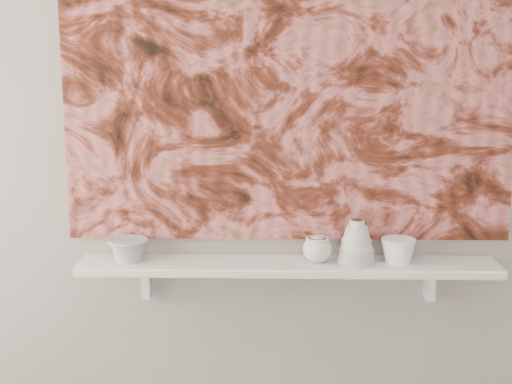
{
  "coord_description": "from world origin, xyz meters",
  "views": [
    {
      "loc": [
        -0.06,
        -0.79,
        1.63
      ],
      "look_at": [
        -0.11,
        1.49,
        1.17
      ],
      "focal_mm": 50.0,
      "sensor_mm": 36.0,
      "label": 1
    }
  ],
  "objects_px": {
    "painting": "(289,77)",
    "cup_cream": "(317,249)",
    "shelf": "(288,266)",
    "bowl_grey": "(128,250)",
    "bell_vessel": "(357,241)",
    "bowl_white": "(398,250)"
  },
  "relations": [
    {
      "from": "painting",
      "to": "cup_cream",
      "type": "bearing_deg",
      "value": -39.74
    },
    {
      "from": "painting",
      "to": "bowl_grey",
      "type": "xyz_separation_m",
      "value": [
        -0.54,
        -0.08,
        -0.57
      ]
    },
    {
      "from": "shelf",
      "to": "painting",
      "type": "height_order",
      "value": "painting"
    },
    {
      "from": "cup_cream",
      "to": "shelf",
      "type": "bearing_deg",
      "value": 180.0
    },
    {
      "from": "shelf",
      "to": "painting",
      "type": "distance_m",
      "value": 0.63
    },
    {
      "from": "painting",
      "to": "bell_vessel",
      "type": "height_order",
      "value": "painting"
    },
    {
      "from": "painting",
      "to": "bowl_grey",
      "type": "relative_size",
      "value": 11.05
    },
    {
      "from": "shelf",
      "to": "bowl_white",
      "type": "distance_m",
      "value": 0.37
    },
    {
      "from": "shelf",
      "to": "bell_vessel",
      "type": "bearing_deg",
      "value": 0.0
    },
    {
      "from": "bell_vessel",
      "to": "bowl_white",
      "type": "relative_size",
      "value": 1.26
    },
    {
      "from": "painting",
      "to": "bowl_grey",
      "type": "distance_m",
      "value": 0.79
    },
    {
      "from": "shelf",
      "to": "bowl_white",
      "type": "xyz_separation_m",
      "value": [
        0.37,
        0.0,
        0.06
      ]
    },
    {
      "from": "bowl_white",
      "to": "painting",
      "type": "bearing_deg",
      "value": 167.58
    },
    {
      "from": "shelf",
      "to": "bell_vessel",
      "type": "distance_m",
      "value": 0.24
    },
    {
      "from": "painting",
      "to": "bell_vessel",
      "type": "relative_size",
      "value": 10.29
    },
    {
      "from": "cup_cream",
      "to": "bowl_white",
      "type": "bearing_deg",
      "value": 0.0
    },
    {
      "from": "shelf",
      "to": "cup_cream",
      "type": "distance_m",
      "value": 0.11
    },
    {
      "from": "bell_vessel",
      "to": "bowl_white",
      "type": "xyz_separation_m",
      "value": [
        0.14,
        0.0,
        -0.03
      ]
    },
    {
      "from": "shelf",
      "to": "painting",
      "type": "relative_size",
      "value": 0.93
    },
    {
      "from": "cup_cream",
      "to": "bell_vessel",
      "type": "height_order",
      "value": "bell_vessel"
    },
    {
      "from": "painting",
      "to": "cup_cream",
      "type": "xyz_separation_m",
      "value": [
        0.1,
        -0.08,
        -0.57
      ]
    },
    {
      "from": "bell_vessel",
      "to": "shelf",
      "type": "bearing_deg",
      "value": 180.0
    }
  ]
}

